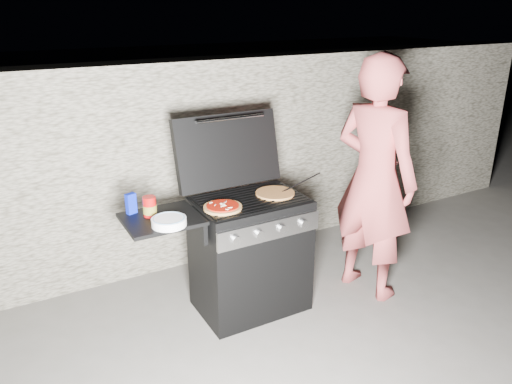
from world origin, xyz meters
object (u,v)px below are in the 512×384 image
gas_grill (220,262)px  person (374,179)px  sauce_jar (150,206)px  pizza_topped (223,207)px

gas_grill → person: size_ratio=0.70×
gas_grill → person: 1.34m
sauce_jar → gas_grill: bearing=-7.4°
pizza_topped → sauce_jar: (-0.47, 0.14, 0.05)m
sauce_jar → pizza_topped: bearing=-17.0°
gas_grill → sauce_jar: sauce_jar is taller
pizza_topped → gas_grill: bearing=84.8°
pizza_topped → sauce_jar: size_ratio=1.94×
gas_grill → sauce_jar: (-0.48, 0.06, 0.52)m
person → sauce_jar: bearing=65.8°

